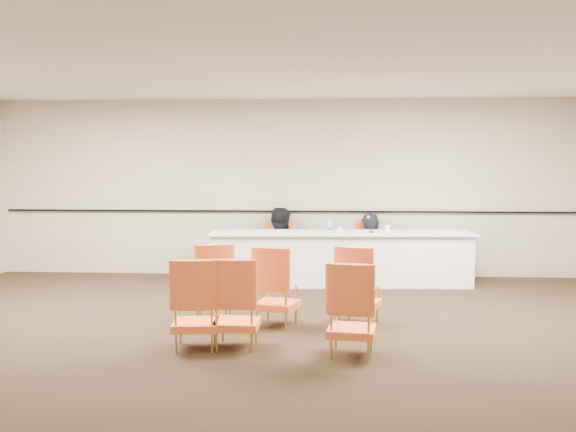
# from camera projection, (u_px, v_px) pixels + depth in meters

# --- Properties ---
(floor) EXTENTS (10.00, 10.00, 0.00)m
(floor) POSITION_uv_depth(u_px,v_px,m) (264.00, 337.00, 7.07)
(floor) COLOR black
(floor) RESTS_ON ground
(ceiling) EXTENTS (10.00, 10.00, 0.00)m
(ceiling) POSITION_uv_depth(u_px,v_px,m) (263.00, 61.00, 6.83)
(ceiling) COLOR silver
(ceiling) RESTS_ON ground
(wall_back) EXTENTS (10.00, 0.04, 3.00)m
(wall_back) POSITION_uv_depth(u_px,v_px,m) (287.00, 188.00, 10.93)
(wall_back) COLOR tan
(wall_back) RESTS_ON ground
(wall_rail) EXTENTS (9.80, 0.04, 0.03)m
(wall_rail) POSITION_uv_depth(u_px,v_px,m) (287.00, 211.00, 10.92)
(wall_rail) COLOR black
(wall_rail) RESTS_ON wall_back
(panel_table) EXTENTS (4.18, 1.18, 0.83)m
(panel_table) POSITION_uv_depth(u_px,v_px,m) (341.00, 258.00, 10.16)
(panel_table) COLOR white
(panel_table) RESTS_ON ground
(panelist_main) EXTENTS (0.65, 0.47, 1.65)m
(panelist_main) POSITION_uv_depth(u_px,v_px,m) (369.00, 262.00, 10.77)
(panelist_main) COLOR black
(panelist_main) RESTS_ON ground
(panelist_main_chair) EXTENTS (0.53, 0.53, 0.95)m
(panelist_main_chair) POSITION_uv_depth(u_px,v_px,m) (370.00, 249.00, 10.75)
(panelist_main_chair) COLOR #E75129
(panelist_main_chair) RESTS_ON ground
(panelist_second) EXTENTS (0.83, 0.65, 1.69)m
(panelist_second) POSITION_uv_depth(u_px,v_px,m) (278.00, 258.00, 10.77)
(panelist_second) COLOR black
(panelist_second) RESTS_ON ground
(panelist_second_chair) EXTENTS (0.53, 0.53, 0.95)m
(panelist_second_chair) POSITION_uv_depth(u_px,v_px,m) (278.00, 249.00, 10.76)
(panelist_second_chair) COLOR #E75129
(panelist_second_chair) RESTS_ON ground
(papers) EXTENTS (0.31, 0.24, 0.00)m
(papers) POSITION_uv_depth(u_px,v_px,m) (374.00, 233.00, 10.06)
(papers) COLOR white
(papers) RESTS_ON panel_table
(microphone) EXTENTS (0.14, 0.21, 0.27)m
(microphone) POSITION_uv_depth(u_px,v_px,m) (371.00, 224.00, 10.02)
(microphone) COLOR black
(microphone) RESTS_ON panel_table
(water_bottle) EXTENTS (0.09, 0.09, 0.22)m
(water_bottle) POSITION_uv_depth(u_px,v_px,m) (330.00, 226.00, 10.08)
(water_bottle) COLOR teal
(water_bottle) RESTS_ON panel_table
(drinking_glass) EXTENTS (0.07, 0.07, 0.10)m
(drinking_glass) POSITION_uv_depth(u_px,v_px,m) (340.00, 230.00, 10.01)
(drinking_glass) COLOR silver
(drinking_glass) RESTS_ON panel_table
(coffee_cup) EXTENTS (0.11, 0.11, 0.12)m
(coffee_cup) POSITION_uv_depth(u_px,v_px,m) (387.00, 229.00, 9.98)
(coffee_cup) COLOR white
(coffee_cup) RESTS_ON panel_table
(aud_chair_front_left) EXTENTS (0.62, 0.62, 0.95)m
(aud_chair_front_left) POSITION_uv_depth(u_px,v_px,m) (213.00, 281.00, 7.83)
(aud_chair_front_left) COLOR #E75129
(aud_chair_front_left) RESTS_ON ground
(aud_chair_front_mid) EXTENTS (0.62, 0.62, 0.95)m
(aud_chair_front_mid) POSITION_uv_depth(u_px,v_px,m) (277.00, 286.00, 7.54)
(aud_chair_front_mid) COLOR #E75129
(aud_chair_front_mid) RESTS_ON ground
(aud_chair_front_right) EXTENTS (0.64, 0.64, 0.95)m
(aud_chair_front_right) POSITION_uv_depth(u_px,v_px,m) (359.00, 285.00, 7.59)
(aud_chair_front_right) COLOR #E75129
(aud_chair_front_right) RESTS_ON ground
(aud_chair_back_left) EXTENTS (0.55, 0.55, 0.95)m
(aud_chair_back_left) POSITION_uv_depth(u_px,v_px,m) (195.00, 303.00, 6.60)
(aud_chair_back_left) COLOR #E75129
(aud_chair_back_left) RESTS_ON ground
(aud_chair_back_mid) EXTENTS (0.51, 0.51, 0.95)m
(aud_chair_back_mid) POSITION_uv_depth(u_px,v_px,m) (237.00, 302.00, 6.64)
(aud_chair_back_mid) COLOR #E75129
(aud_chair_back_mid) RESTS_ON ground
(aud_chair_back_right) EXTENTS (0.56, 0.56, 0.95)m
(aud_chair_back_right) POSITION_uv_depth(u_px,v_px,m) (352.00, 308.00, 6.36)
(aud_chair_back_right) COLOR #E75129
(aud_chair_back_right) RESTS_ON ground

